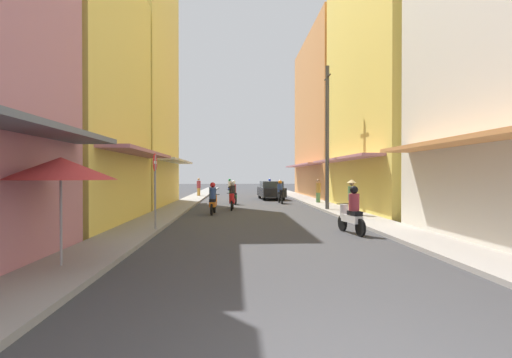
# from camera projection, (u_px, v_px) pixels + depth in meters

# --- Properties ---
(ground_plane) EXTENTS (119.35, 119.35, 0.00)m
(ground_plane) POSITION_uv_depth(u_px,v_px,m) (251.00, 203.00, 26.63)
(ground_plane) COLOR #38383A
(sidewalk_left) EXTENTS (1.64, 62.25, 0.12)m
(sidewalk_left) POSITION_uv_depth(u_px,v_px,m) (187.00, 202.00, 26.40)
(sidewalk_left) COLOR gray
(sidewalk_left) RESTS_ON ground
(sidewalk_right) EXTENTS (1.64, 62.25, 0.12)m
(sidewalk_right) POSITION_uv_depth(u_px,v_px,m) (314.00, 202.00, 26.86)
(sidewalk_right) COLOR #9E9991
(sidewalk_right) RESTS_ON ground
(building_left_mid) EXTENTS (7.05, 8.08, 10.20)m
(building_left_mid) POSITION_uv_depth(u_px,v_px,m) (49.00, 93.00, 14.81)
(building_left_mid) COLOR #EFD159
(building_left_mid) RESTS_ON ground
(building_left_far) EXTENTS (7.05, 8.98, 15.78)m
(building_left_far) POSITION_uv_depth(u_px,v_px,m) (119.00, 78.00, 23.66)
(building_left_far) COLOR #EFD159
(building_left_far) RESTS_ON ground
(building_right_mid) EXTENTS (7.05, 11.14, 15.48)m
(building_right_mid) POSITION_uv_depth(u_px,v_px,m) (405.00, 69.00, 21.13)
(building_right_mid) COLOR #EFD159
(building_right_mid) RESTS_ON ground
(building_right_far) EXTENTS (7.05, 13.76, 14.15)m
(building_right_far) POSITION_uv_depth(u_px,v_px,m) (340.00, 117.00, 34.18)
(building_right_far) COLOR #D88C4C
(building_right_far) RESTS_ON ground
(motorbike_red) EXTENTS (0.55, 1.81, 1.58)m
(motorbike_red) POSITION_uv_depth(u_px,v_px,m) (232.00, 197.00, 21.39)
(motorbike_red) COLOR black
(motorbike_red) RESTS_ON ground
(motorbike_black) EXTENTS (0.55, 1.81, 1.58)m
(motorbike_black) POSITION_uv_depth(u_px,v_px,m) (280.00, 193.00, 26.29)
(motorbike_black) COLOR black
(motorbike_black) RESTS_ON ground
(motorbike_maroon) EXTENTS (0.75, 1.74, 1.58)m
(motorbike_maroon) POSITION_uv_depth(u_px,v_px,m) (270.00, 188.00, 37.10)
(motorbike_maroon) COLOR black
(motorbike_maroon) RESTS_ON ground
(motorbike_orange) EXTENTS (0.55, 1.81, 1.58)m
(motorbike_orange) POSITION_uv_depth(u_px,v_px,m) (213.00, 200.00, 18.97)
(motorbike_orange) COLOR black
(motorbike_orange) RESTS_ON ground
(motorbike_blue) EXTENTS (0.55, 1.81, 1.58)m
(motorbike_blue) POSITION_uv_depth(u_px,v_px,m) (230.00, 187.00, 39.50)
(motorbike_blue) COLOR black
(motorbike_blue) RESTS_ON ground
(motorbike_white) EXTENTS (0.60, 1.79, 1.58)m
(motorbike_white) POSITION_uv_depth(u_px,v_px,m) (351.00, 212.00, 12.59)
(motorbike_white) COLOR black
(motorbike_white) RESTS_ON ground
(motorbike_green) EXTENTS (0.66, 1.77, 1.58)m
(motorbike_green) POSITION_uv_depth(u_px,v_px,m) (233.00, 194.00, 25.56)
(motorbike_green) COLOR black
(motorbike_green) RESTS_ON ground
(parked_car) EXTENTS (2.01, 4.20, 1.45)m
(parked_car) POSITION_uv_depth(u_px,v_px,m) (271.00, 190.00, 30.66)
(parked_car) COLOR black
(parked_car) RESTS_ON ground
(pedestrian_crossing) EXTENTS (0.34, 0.34, 1.68)m
(pedestrian_crossing) POSITION_uv_depth(u_px,v_px,m) (199.00, 187.00, 33.95)
(pedestrian_crossing) COLOR #BF8C3F
(pedestrian_crossing) RESTS_ON ground
(pedestrian_midway) EXTENTS (0.44, 0.44, 1.73)m
(pedestrian_midway) POSITION_uv_depth(u_px,v_px,m) (352.00, 196.00, 17.66)
(pedestrian_midway) COLOR beige
(pedestrian_midway) RESTS_ON ground
(pedestrian_foreground) EXTENTS (0.34, 0.34, 1.66)m
(pedestrian_foreground) POSITION_uv_depth(u_px,v_px,m) (318.00, 192.00, 25.56)
(pedestrian_foreground) COLOR #598C59
(pedestrian_foreground) RESTS_ON ground
(vendor_umbrella) EXTENTS (2.15, 2.15, 2.28)m
(vendor_umbrella) POSITION_uv_depth(u_px,v_px,m) (61.00, 169.00, 7.65)
(vendor_umbrella) COLOR #99999E
(vendor_umbrella) RESTS_ON ground
(utility_pole) EXTENTS (0.20, 1.20, 7.74)m
(utility_pole) POSITION_uv_depth(u_px,v_px,m) (327.00, 137.00, 20.52)
(utility_pole) COLOR #4C4C4F
(utility_pole) RESTS_ON ground
(street_sign_no_entry) EXTENTS (0.07, 0.60, 2.65)m
(street_sign_no_entry) POSITION_uv_depth(u_px,v_px,m) (155.00, 181.00, 12.87)
(street_sign_no_entry) COLOR gray
(street_sign_no_entry) RESTS_ON ground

